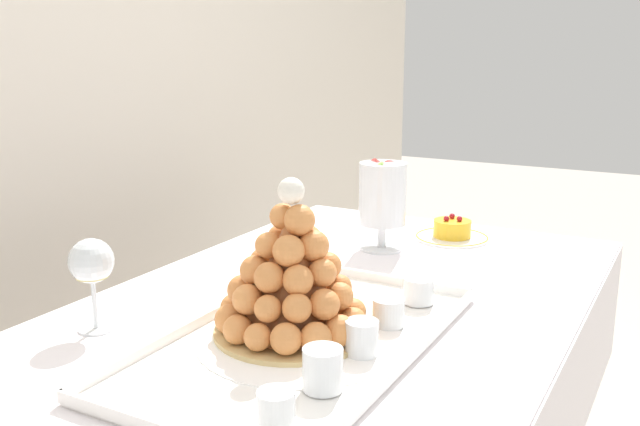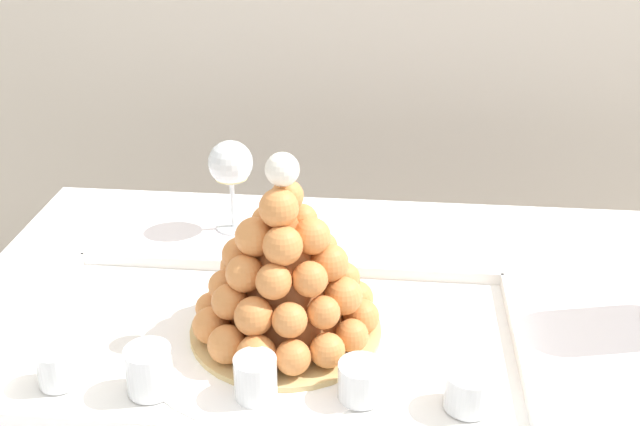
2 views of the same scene
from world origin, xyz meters
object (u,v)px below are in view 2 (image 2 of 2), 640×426
object	(u,v)px
dessert_cup_right	(468,391)
wine_glass	(231,166)
croquembouche	(284,271)
dessert_cup_centre	(256,379)
dessert_cup_left	(57,368)
serving_tray	(269,344)
dessert_cup_mid_left	(149,372)
dessert_cup_mid_right	(361,382)

from	to	relation	value
dessert_cup_right	wine_glass	distance (m)	0.58
croquembouche	dessert_cup_right	distance (m)	0.28
croquembouche	dessert_cup_centre	size ratio (longest dim) A/B	4.84
dessert_cup_left	wine_glass	bearing A→B (deg)	73.62
serving_tray	dessert_cup_mid_left	bearing A→B (deg)	-139.38
croquembouche	serving_tray	bearing A→B (deg)	-123.60
dessert_cup_mid_right	dessert_cup_left	bearing A→B (deg)	-178.40
dessert_cup_right	croquembouche	bearing A→B (deg)	151.02
croquembouche	dessert_cup_mid_right	distance (m)	0.18
dessert_cup_mid_left	dessert_cup_centre	size ratio (longest dim) A/B	1.11
croquembouche	wine_glass	xyz separation A→B (m)	(-0.13, 0.31, 0.01)
serving_tray	wine_glass	xyz separation A→B (m)	(-0.11, 0.34, 0.11)
dessert_cup_left	dessert_cup_mid_right	world-z (taller)	dessert_cup_left
dessert_cup_left	dessert_cup_centre	distance (m)	0.25
croquembouche	dessert_cup_left	bearing A→B (deg)	-152.81
croquembouche	dessert_cup_right	world-z (taller)	croquembouche
serving_tray	croquembouche	xyz separation A→B (m)	(0.02, 0.03, 0.10)
serving_tray	dessert_cup_left	distance (m)	0.27
serving_tray	dessert_cup_left	world-z (taller)	dessert_cup_left
croquembouche	dessert_cup_mid_right	size ratio (longest dim) A/B	4.76
dessert_cup_mid_right	wine_glass	xyz separation A→B (m)	(-0.24, 0.43, 0.09)
dessert_cup_mid_left	wine_glass	distance (m)	0.45
dessert_cup_mid_left	dessert_cup_mid_right	bearing A→B (deg)	2.83
dessert_cup_centre	dessert_cup_mid_left	bearing A→B (deg)	-179.10
dessert_cup_left	dessert_cup_right	size ratio (longest dim) A/B	0.86
serving_tray	dessert_cup_right	size ratio (longest dim) A/B	11.62
dessert_cup_mid_right	dessert_cup_centre	bearing A→B (deg)	-175.19
dessert_cup_centre	dessert_cup_mid_right	bearing A→B (deg)	4.81
dessert_cup_left	dessert_cup_mid_left	size ratio (longest dim) A/B	0.81
serving_tray	dessert_cup_mid_left	xyz separation A→B (m)	(-0.13, -0.11, 0.03)
serving_tray	dessert_cup_mid_left	distance (m)	0.17
dessert_cup_centre	dessert_cup_right	bearing A→B (deg)	1.18
dessert_cup_right	serving_tray	bearing A→B (deg)	157.92
croquembouche	dessert_cup_right	size ratio (longest dim) A/B	4.58
serving_tray	dessert_cup_mid_right	world-z (taller)	dessert_cup_mid_right
serving_tray	dessert_cup_mid_right	bearing A→B (deg)	-37.65
croquembouche	dessert_cup_mid_left	size ratio (longest dim) A/B	4.36
dessert_cup_mid_right	wine_glass	size ratio (longest dim) A/B	0.34
dessert_cup_mid_left	wine_glass	size ratio (longest dim) A/B	0.37
dessert_cup_centre	dessert_cup_mid_right	distance (m)	0.13
serving_tray	dessert_cup_centre	distance (m)	0.11
serving_tray	wine_glass	distance (m)	0.37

